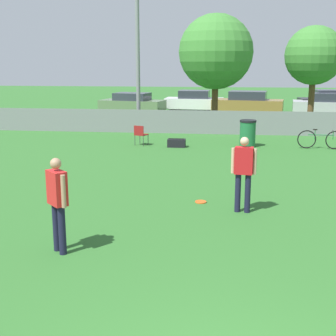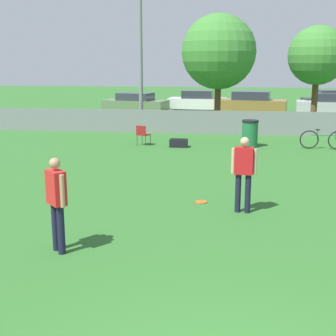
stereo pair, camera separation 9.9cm
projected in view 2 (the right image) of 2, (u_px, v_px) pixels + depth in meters
name	position (u px, v px, depth m)	size (l,w,h in m)	color
fence_backline	(233.00, 123.00, 21.64)	(24.15, 0.07, 1.21)	gray
light_pole	(140.00, 10.00, 22.21)	(0.90, 0.36, 9.85)	gray
tree_near_pole	(219.00, 52.00, 23.21)	(3.71, 3.71, 5.65)	brown
tree_far_right	(317.00, 56.00, 24.13)	(3.04, 3.04, 5.15)	brown
player_thrower_red	(244.00, 169.00, 10.31)	(0.55, 0.27, 1.71)	#191933
player_defender_red	(57.00, 199.00, 8.12)	(0.44, 0.43, 1.71)	#191933
frisbee_disc	(201.00, 202.00, 11.25)	(0.28, 0.28, 0.03)	#E5591E
folding_chair_sideline	(143.00, 134.00, 18.86)	(0.56, 0.57, 0.81)	#333338
bicycle_sideline	(323.00, 140.00, 18.05)	(1.77, 0.44, 0.77)	black
trash_bin	(250.00, 133.00, 18.48)	(0.65, 0.65, 1.07)	#1E6638
gear_bag_sideline	(179.00, 143.00, 18.54)	(0.70, 0.39, 0.34)	black
parked_car_olive	(135.00, 103.00, 30.92)	(4.46, 2.59, 1.31)	black
parked_car_white	(198.00, 101.00, 31.96)	(3.99, 1.98, 1.41)	black
parked_car_tan	(251.00, 103.00, 30.40)	(4.73, 2.48, 1.45)	black
parked_car_silver	(330.00, 105.00, 29.39)	(4.32, 2.30, 1.40)	black
parked_car_dark	(334.00, 102.00, 30.95)	(4.22, 2.04, 1.50)	black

